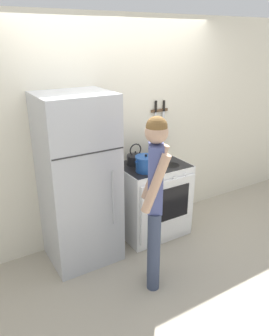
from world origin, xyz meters
TOP-DOWN VIEW (x-y plane):
  - ground_plane at (0.00, 0.00)m, footprint 14.00×14.00m
  - wall_back at (0.00, 0.03)m, footprint 10.00×0.06m
  - refrigerator at (-0.63, -0.31)m, footprint 0.72×0.65m
  - stove_range at (0.30, -0.33)m, footprint 0.79×0.65m
  - dutch_oven_pot at (0.12, -0.42)m, footprint 0.28×0.24m
  - tea_kettle at (0.14, -0.18)m, footprint 0.25×0.20m
  - utensil_jar at (0.50, -0.18)m, footprint 0.11×0.11m
  - person at (-0.21, -1.08)m, footprint 0.40×0.42m
  - wall_knife_strip at (0.58, -0.02)m, footprint 0.24×0.03m

SIDE VIEW (x-z plane):
  - ground_plane at x=0.00m, z-range 0.00..0.00m
  - stove_range at x=0.30m, z-range 0.01..0.92m
  - refrigerator at x=-0.63m, z-range 0.00..1.82m
  - utensil_jar at x=0.50m, z-range 0.83..1.11m
  - person at x=-0.21m, z-range 0.12..1.82m
  - tea_kettle at x=0.14m, z-range 0.86..1.11m
  - dutch_oven_pot at x=0.12m, z-range 0.90..1.10m
  - wall_back at x=0.00m, z-range 0.00..2.55m
  - wall_knife_strip at x=0.58m, z-range 1.32..1.63m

